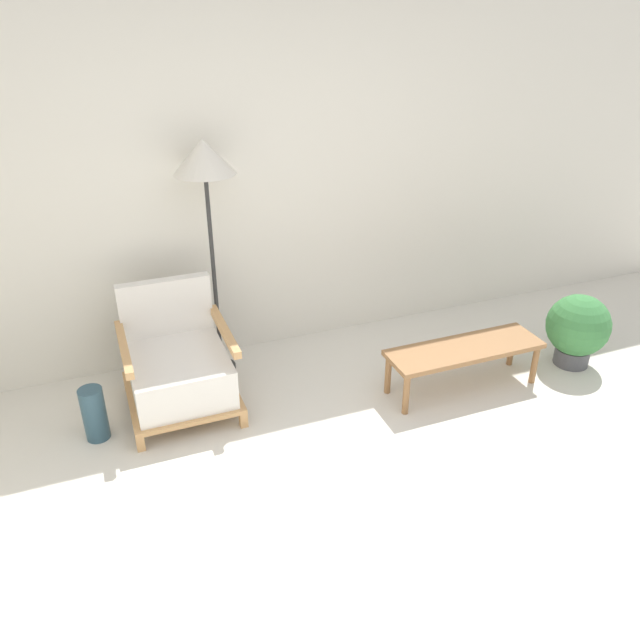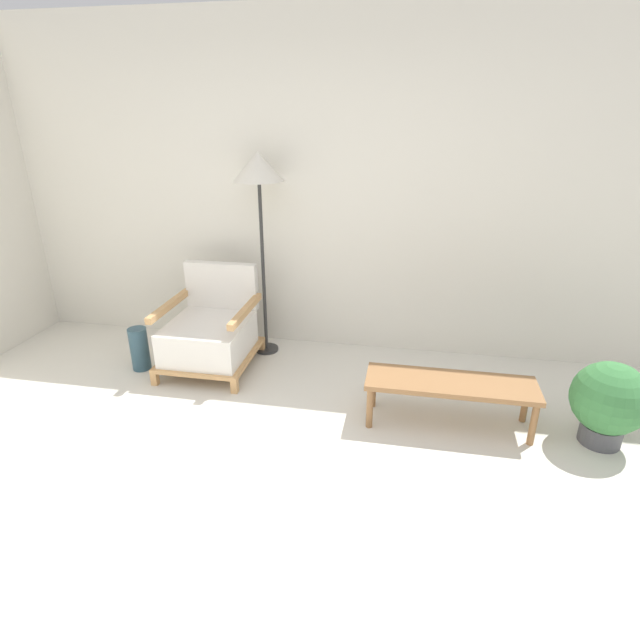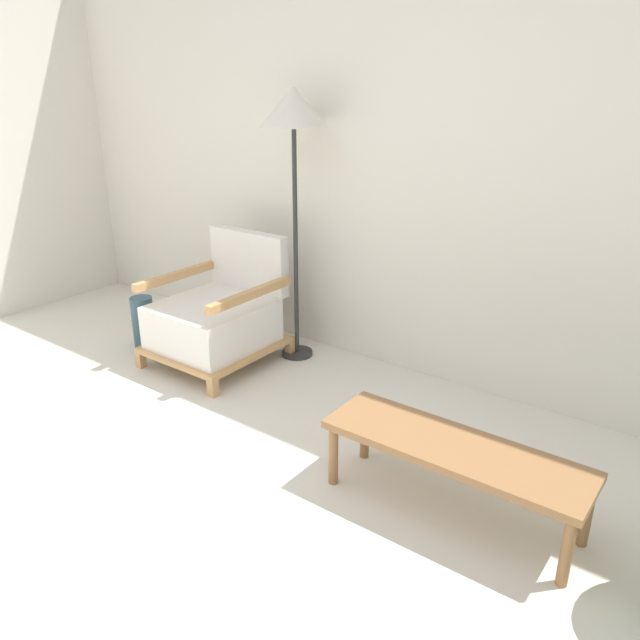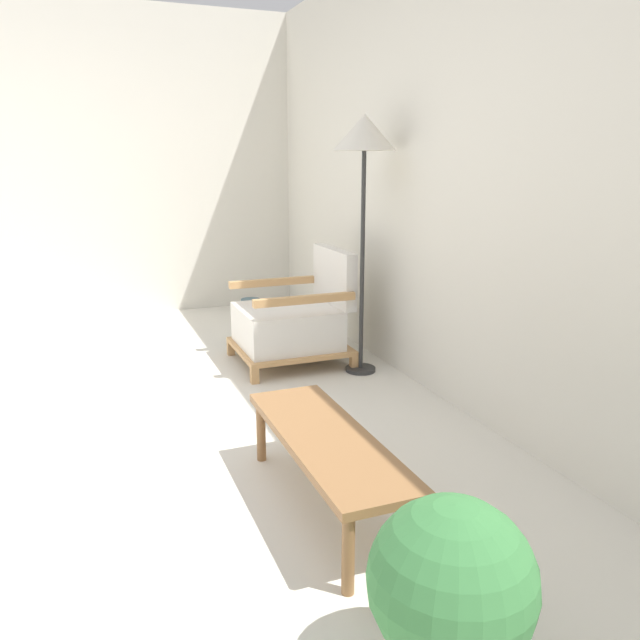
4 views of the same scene
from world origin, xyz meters
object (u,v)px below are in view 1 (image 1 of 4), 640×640
at_px(armchair, 178,367).
at_px(coffee_table, 464,352).
at_px(potted_plant, 578,328).
at_px(floor_lamp, 205,167).
at_px(vase, 94,414).

xyz_separation_m(armchair, coffee_table, (1.87, -0.51, -0.01)).
bearing_deg(potted_plant, floor_lamp, 160.11).
relative_size(floor_lamp, vase, 4.71).
distance_m(vase, potted_plant, 3.40).
xyz_separation_m(coffee_table, potted_plant, (0.95, -0.03, 0.02)).
distance_m(coffee_table, vase, 2.45).
bearing_deg(floor_lamp, armchair, -134.79).
bearing_deg(floor_lamp, vase, -150.44).
xyz_separation_m(floor_lamp, vase, (-0.91, -0.52, -1.32)).
relative_size(floor_lamp, potted_plant, 3.03).
bearing_deg(armchair, potted_plant, -10.70).
bearing_deg(potted_plant, vase, 173.68).
distance_m(armchair, coffee_table, 1.94).
bearing_deg(potted_plant, coffee_table, 178.34).
relative_size(armchair, floor_lamp, 0.47).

